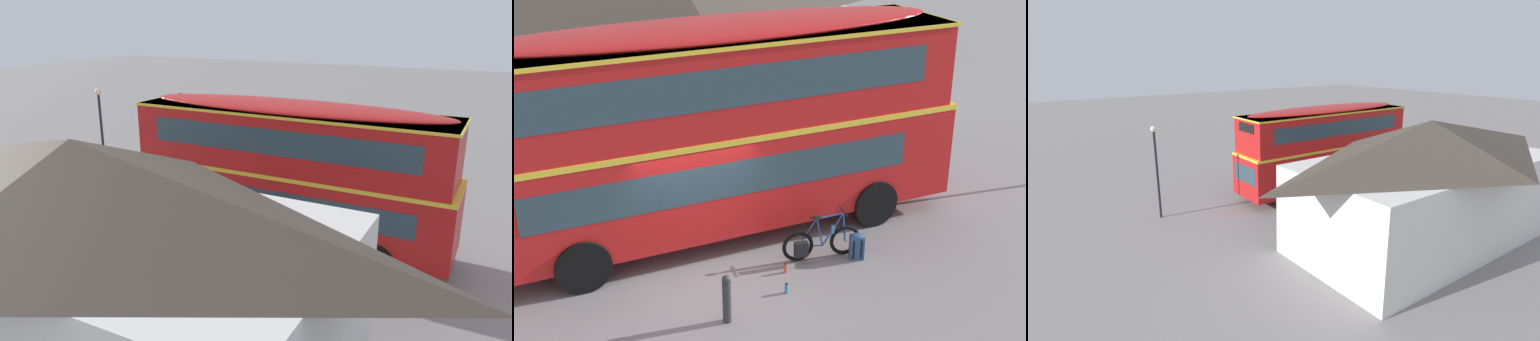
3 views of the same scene
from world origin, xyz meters
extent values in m
plane|color=gray|center=(0.00, 0.00, 0.00)|extent=(120.00, 120.00, 0.00)
cylinder|color=black|center=(4.29, 2.65, 0.55)|extent=(1.10, 0.29, 1.10)
cylinder|color=black|center=(4.26, 0.27, 0.55)|extent=(1.10, 0.29, 1.10)
cylinder|color=black|center=(-2.32, 2.72, 0.55)|extent=(1.10, 0.29, 1.10)
cylinder|color=black|center=(-2.34, 0.34, 0.55)|extent=(1.10, 0.29, 1.10)
cube|color=red|center=(0.97, 1.49, 1.52)|extent=(10.68, 2.61, 2.10)
cube|color=yellow|center=(0.97, 1.49, 2.60)|extent=(10.70, 2.63, 0.12)
cube|color=red|center=(0.97, 1.49, 3.58)|extent=(10.36, 2.56, 1.90)
ellipsoid|color=red|center=(0.97, 1.49, 4.61)|extent=(10.15, 2.51, 0.36)
cube|color=#2D424C|center=(6.28, 1.44, 1.77)|extent=(0.08, 2.05, 0.90)
cube|color=black|center=(6.14, 1.44, 4.10)|extent=(0.07, 1.38, 0.44)
cube|color=#2D424C|center=(0.76, 0.25, 1.82)|extent=(8.31, 0.13, 0.76)
cube|color=#2D424C|center=(0.96, 0.28, 3.73)|extent=(8.74, 0.13, 0.80)
cube|color=#2D424C|center=(0.79, 2.73, 1.82)|extent=(8.31, 0.13, 0.76)
cube|color=#2D424C|center=(0.98, 2.71, 3.73)|extent=(8.74, 0.13, 0.80)
cube|color=yellow|center=(0.97, 1.49, 4.49)|extent=(10.47, 2.64, 0.08)
torus|color=black|center=(2.96, -0.63, 0.34)|extent=(0.68, 0.20, 0.68)
torus|color=black|center=(1.93, -0.44, 0.34)|extent=(0.68, 0.20, 0.68)
cylinder|color=#B2B2B7|center=(2.96, -0.63, 0.34)|extent=(0.07, 0.11, 0.05)
cylinder|color=#B2B2B7|center=(1.93, -0.44, 0.34)|extent=(0.07, 0.11, 0.05)
cylinder|color=#234C99|center=(2.68, -0.58, 0.63)|extent=(0.47, 0.12, 0.72)
cylinder|color=#234C99|center=(2.61, -0.57, 0.96)|extent=(0.58, 0.14, 0.08)
cylinder|color=#234C99|center=(2.39, -0.53, 0.61)|extent=(0.18, 0.07, 0.67)
cylinder|color=#234C99|center=(2.19, -0.49, 0.31)|extent=(0.54, 0.13, 0.09)
cylinder|color=#234C99|center=(2.13, -0.48, 0.64)|extent=(0.42, 0.10, 0.61)
cylinder|color=#234C99|center=(2.93, -0.62, 0.66)|extent=(0.10, 0.05, 0.64)
cylinder|color=black|center=(2.90, -0.62, 1.03)|extent=(0.11, 0.46, 0.03)
ellipsoid|color=black|center=(2.30, -0.51, 0.97)|extent=(0.27, 0.14, 0.06)
cube|color=black|center=(1.92, -0.60, 0.36)|extent=(0.30, 0.19, 0.32)
cylinder|color=#338CBF|center=(2.68, -0.58, 0.63)|extent=(0.07, 0.07, 0.18)
cube|color=#2D4C7A|center=(3.10, -0.87, 0.26)|extent=(0.37, 0.34, 0.52)
ellipsoid|color=#2D4C7A|center=(3.10, -0.87, 0.52)|extent=(0.35, 0.32, 0.10)
cube|color=navy|center=(3.16, -0.75, 0.18)|extent=(0.21, 0.12, 0.18)
cylinder|color=black|center=(2.98, -0.96, 0.26)|extent=(0.05, 0.05, 0.42)
cylinder|color=black|center=(3.13, -1.03, 0.26)|extent=(0.05, 0.05, 0.42)
cylinder|color=#338CBF|center=(1.16, -1.44, 0.10)|extent=(0.07, 0.07, 0.19)
cylinder|color=black|center=(1.16, -1.44, 0.20)|extent=(0.04, 0.04, 0.03)
cylinder|color=#D84C33|center=(1.48, -0.76, 0.10)|extent=(0.07, 0.07, 0.19)
cylinder|color=black|center=(1.48, -0.76, 0.21)|extent=(0.04, 0.04, 0.03)
cube|color=silver|center=(2.38, 9.16, 1.78)|extent=(11.03, 5.57, 3.55)
pyramid|color=#4C4238|center=(2.38, 9.16, 4.32)|extent=(11.43, 5.98, 1.54)
cube|color=#3D2319|center=(2.35, 6.42, 1.05)|extent=(1.10, 0.05, 2.10)
cube|color=#2D424C|center=(-0.39, 6.45, 1.95)|extent=(1.10, 0.05, 0.90)
cube|color=#2D424C|center=(5.10, 6.39, 1.95)|extent=(1.10, 0.05, 0.90)
cylinder|color=black|center=(10.30, 0.19, 2.09)|extent=(0.11, 0.11, 4.18)
sphere|color=#F2E5BF|center=(10.30, 0.19, 4.30)|extent=(0.28, 0.28, 0.28)
cylinder|color=#333338|center=(-0.23, -1.81, 0.42)|extent=(0.16, 0.16, 0.85)
sphere|color=#333338|center=(-0.23, -1.81, 0.89)|extent=(0.16, 0.16, 0.16)
camera|label=1|loc=(-5.12, 15.92, 7.40)|focal=35.02mm
camera|label=2|loc=(-4.08, -11.73, 7.59)|focal=49.12mm
camera|label=3|loc=(16.33, 18.43, 7.55)|focal=28.58mm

